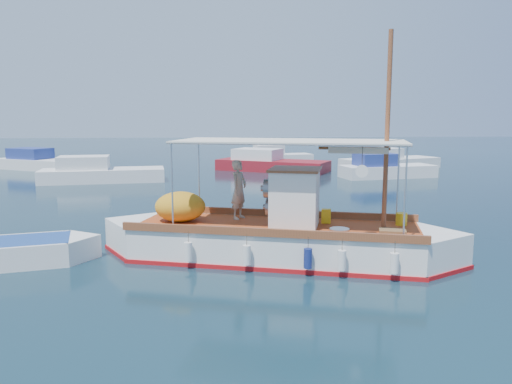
{
  "coord_description": "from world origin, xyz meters",
  "views": [
    {
      "loc": [
        -1.72,
        -13.91,
        4.02
      ],
      "look_at": [
        -0.66,
        0.0,
        1.89
      ],
      "focal_mm": 35.0,
      "sensor_mm": 36.0,
      "label": 1
    }
  ],
  "objects": [
    {
      "name": "ground",
      "position": [
        0.0,
        0.0,
        0.0
      ],
      "size": [
        160.0,
        160.0,
        0.0
      ],
      "primitive_type": "plane",
      "color": "black",
      "rests_on": "ground"
    },
    {
      "name": "fishing_caique",
      "position": [
        -0.17,
        -0.18,
        0.56
      ],
      "size": [
        10.14,
        4.84,
        6.42
      ],
      "rotation": [
        0.0,
        0.0,
        -0.28
      ],
      "color": "white",
      "rests_on": "ground"
    },
    {
      "name": "bg_boat_nw",
      "position": [
        -9.04,
        17.14,
        0.49
      ],
      "size": [
        7.61,
        3.4,
        1.8
      ],
      "rotation": [
        0.0,
        0.0,
        0.14
      ],
      "color": "silver",
      "rests_on": "ground"
    },
    {
      "name": "bg_boat_n",
      "position": [
        2.04,
        22.62,
        0.49
      ],
      "size": [
        8.49,
        6.33,
        1.8
      ],
      "rotation": [
        0.0,
        0.0,
        -0.5
      ],
      "color": "maroon",
      "rests_on": "ground"
    },
    {
      "name": "bg_boat_ne",
      "position": [
        9.22,
        17.99,
        0.49
      ],
      "size": [
        6.46,
        3.28,
        1.8
      ],
      "rotation": [
        0.0,
        0.0,
        0.18
      ],
      "color": "silver",
      "rests_on": "ground"
    },
    {
      "name": "bg_boat_e",
      "position": [
        11.27,
        23.44,
        0.49
      ],
      "size": [
        8.27,
        5.3,
        1.8
      ],
      "rotation": [
        0.0,
        0.0,
        0.38
      ],
      "color": "silver",
      "rests_on": "ground"
    },
    {
      "name": "bg_boat_far_w",
      "position": [
        -15.2,
        24.69,
        0.49
      ],
      "size": [
        7.64,
        5.59,
        1.8
      ],
      "rotation": [
        0.0,
        0.0,
        -0.5
      ],
      "color": "silver",
      "rests_on": "ground"
    },
    {
      "name": "bg_boat_far_n",
      "position": [
        3.19,
        28.08,
        0.49
      ],
      "size": [
        6.0,
        3.21,
        1.8
      ],
      "rotation": [
        0.0,
        0.0,
        0.22
      ],
      "color": "silver",
      "rests_on": "ground"
    }
  ]
}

